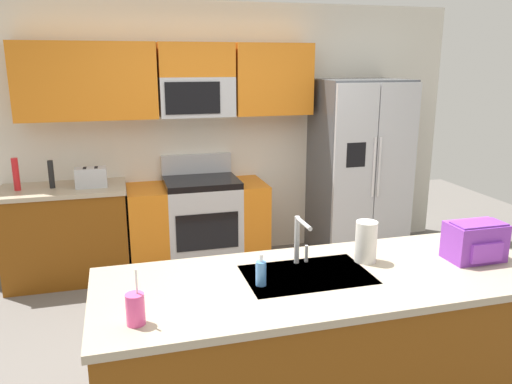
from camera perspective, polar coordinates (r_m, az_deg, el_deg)
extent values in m
plane|color=#66605B|center=(3.77, 2.27, -17.95)|extent=(9.00, 9.00, 0.00)
cube|color=silver|center=(5.32, -4.70, 6.65)|extent=(5.20, 0.10, 2.60)
cube|color=orange|center=(5.00, -21.85, 11.51)|extent=(0.70, 0.32, 0.70)
cube|color=orange|center=(4.97, -14.48, 12.06)|extent=(0.56, 0.32, 0.70)
cube|color=orange|center=(5.20, 1.83, 12.59)|extent=(0.78, 0.32, 0.70)
cube|color=#B7BABF|center=(5.04, -6.73, 10.62)|extent=(0.72, 0.32, 0.38)
cube|color=black|center=(4.87, -7.14, 10.47)|extent=(0.52, 0.01, 0.30)
cube|color=orange|center=(5.03, -6.86, 14.60)|extent=(0.72, 0.32, 0.32)
cube|color=brown|center=(5.11, -20.53, -4.63)|extent=(1.10, 0.60, 0.86)
cube|color=tan|center=(4.99, -20.98, 0.27)|extent=(1.13, 0.63, 0.04)
cube|color=#B7BABF|center=(5.14, -6.07, -3.74)|extent=(0.72, 0.60, 0.84)
cube|color=black|center=(4.85, -5.48, -4.49)|extent=(0.60, 0.01, 0.36)
cube|color=black|center=(5.02, -6.21, 1.15)|extent=(0.72, 0.60, 0.06)
cube|color=#B7BABF|center=(5.26, -6.73, 3.18)|extent=(0.72, 0.06, 0.20)
cube|color=orange|center=(5.09, -12.09, -4.18)|extent=(0.36, 0.60, 0.84)
cube|color=orange|center=(5.24, -0.67, -3.30)|extent=(0.28, 0.60, 0.84)
cube|color=#4C4F54|center=(5.48, 11.40, 2.66)|extent=(0.90, 0.70, 1.85)
cube|color=#B7BABF|center=(5.06, 11.00, 1.69)|extent=(0.44, 0.04, 1.81)
cube|color=#B7BABF|center=(5.27, 15.39, 1.95)|extent=(0.44, 0.04, 1.81)
cylinder|color=silver|center=(5.10, 13.16, 2.75)|extent=(0.02, 0.02, 0.60)
cylinder|color=silver|center=(5.13, 13.75, 2.78)|extent=(0.02, 0.02, 0.60)
cube|color=black|center=(4.99, 11.23, 4.12)|extent=(0.20, 0.00, 0.24)
cube|color=brown|center=(3.02, 7.76, -17.56)|extent=(2.45, 0.87, 0.86)
cube|color=tan|center=(2.80, 8.07, -9.74)|extent=(2.49, 0.91, 0.04)
cube|color=#B7BABF|center=(2.81, 5.77, -9.51)|extent=(0.68, 0.44, 0.03)
cube|color=#B7BABF|center=(4.89, -18.11, 1.59)|extent=(0.28, 0.16, 0.18)
cube|color=black|center=(4.88, -18.77, 2.55)|extent=(0.03, 0.11, 0.01)
cube|color=black|center=(4.87, -17.60, 2.64)|extent=(0.03, 0.11, 0.01)
cylinder|color=black|center=(4.96, -22.10, 1.86)|extent=(0.05, 0.05, 0.26)
cylinder|color=red|center=(5.00, -25.46, 1.82)|extent=(0.06, 0.06, 0.29)
cylinder|color=#B7BABF|center=(2.90, 4.63, -5.40)|extent=(0.03, 0.03, 0.28)
cylinder|color=#B7BABF|center=(2.77, 5.40, -3.54)|extent=(0.02, 0.20, 0.02)
cylinder|color=#B7BABF|center=(2.95, 5.70, -6.93)|extent=(0.02, 0.02, 0.10)
cylinder|color=#EA4C93|center=(2.33, -13.45, -12.73)|extent=(0.08, 0.08, 0.14)
cylinder|color=white|center=(2.28, -13.33, -9.98)|extent=(0.01, 0.03, 0.14)
cylinder|color=#4C8CD8|center=(2.64, 0.56, -9.17)|extent=(0.06, 0.06, 0.13)
cylinder|color=white|center=(2.60, 0.56, -7.46)|extent=(0.02, 0.02, 0.04)
cylinder|color=white|center=(2.99, 12.30, -5.49)|extent=(0.12, 0.12, 0.24)
cube|color=purple|center=(3.21, 23.43, -5.14)|extent=(0.32, 0.20, 0.22)
cube|color=#702F97|center=(3.17, 23.84, -3.46)|extent=(0.30, 0.14, 0.03)
cube|color=purple|center=(3.15, 24.56, -6.24)|extent=(0.20, 0.03, 0.11)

